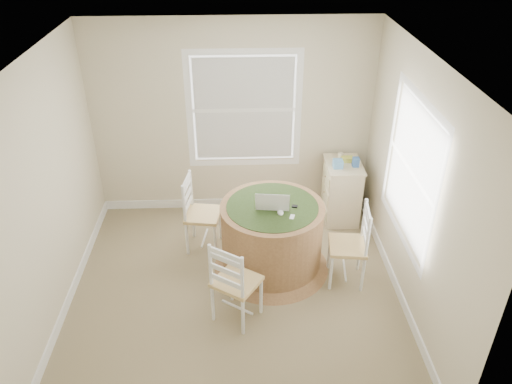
{
  "coord_description": "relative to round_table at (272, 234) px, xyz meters",
  "views": [
    {
      "loc": [
        0.05,
        -4.15,
        3.82
      ],
      "look_at": [
        0.25,
        0.45,
        1.03
      ],
      "focal_mm": 35.0,
      "sensor_mm": 36.0,
      "label": 1
    }
  ],
  "objects": [
    {
      "name": "tissue_box",
      "position": [
        0.88,
        0.9,
        0.42
      ],
      "size": [
        0.12,
        0.12,
        0.1
      ],
      "primitive_type": "cube",
      "rotation": [
        0.0,
        0.0,
        -0.01
      ],
      "color": "#5F9FD9",
      "rests_on": "corner_chest"
    },
    {
      "name": "chair_right",
      "position": [
        0.82,
        -0.27,
        0.02
      ],
      "size": [
        0.45,
        0.46,
        0.95
      ],
      "primitive_type": null,
      "rotation": [
        0.0,
        0.0,
        -1.69
      ],
      "color": "white",
      "rests_on": "ground"
    },
    {
      "name": "room",
      "position": [
        -0.26,
        -0.3,
        0.84
      ],
      "size": [
        3.64,
        3.64,
        2.64
      ],
      "color": "#8E7D5A",
      "rests_on": "ground"
    },
    {
      "name": "mouse",
      "position": [
        0.08,
        -0.15,
        0.39
      ],
      "size": [
        0.09,
        0.12,
        0.04
      ],
      "primitive_type": "ellipsoid",
      "rotation": [
        0.0,
        0.0,
        -0.28
      ],
      "color": "white",
      "rests_on": "round_table"
    },
    {
      "name": "phone",
      "position": [
        0.2,
        -0.22,
        0.38
      ],
      "size": [
        0.07,
        0.1,
        0.02
      ],
      "primitive_type": "cube",
      "rotation": [
        0.0,
        0.0,
        -0.28
      ],
      "color": "#B7BABF",
      "rests_on": "round_table"
    },
    {
      "name": "chair_near",
      "position": [
        -0.41,
        -0.8,
        0.02
      ],
      "size": [
        0.57,
        0.57,
        0.95
      ],
      "primitive_type": null,
      "rotation": [
        0.0,
        0.0,
        2.55
      ],
      "color": "white",
      "rests_on": "ground"
    },
    {
      "name": "box_yellow",
      "position": [
        1.05,
        1.07,
        0.4
      ],
      "size": [
        0.15,
        0.1,
        0.06
      ],
      "primitive_type": "cube",
      "rotation": [
        0.0,
        0.0,
        -0.01
      ],
      "color": "#C9CE48",
      "rests_on": "corner_chest"
    },
    {
      "name": "round_table",
      "position": [
        0.0,
        0.0,
        0.0
      ],
      "size": [
        1.35,
        1.35,
        0.84
      ],
      "rotation": [
        0.0,
        0.0,
        -0.28
      ],
      "color": "#996D44",
      "rests_on": "ground"
    },
    {
      "name": "keys",
      "position": [
        0.25,
        -0.03,
        0.39
      ],
      "size": [
        0.07,
        0.06,
        0.02
      ],
      "primitive_type": "cube",
      "rotation": [
        0.0,
        0.0,
        -0.28
      ],
      "color": "black",
      "rests_on": "round_table"
    },
    {
      "name": "cup_cream",
      "position": [
        0.96,
        1.13,
        0.41
      ],
      "size": [
        0.07,
        0.07,
        0.09
      ],
      "primitive_type": "cylinder",
      "color": "beige",
      "rests_on": "corner_chest"
    },
    {
      "name": "corner_chest",
      "position": [
        0.99,
        0.99,
        -0.04
      ],
      "size": [
        0.47,
        0.62,
        0.82
      ],
      "rotation": [
        0.0,
        0.0,
        -0.01
      ],
      "color": "beige",
      "rests_on": "ground"
    },
    {
      "name": "laptop",
      "position": [
        0.0,
        -0.01,
        0.42
      ],
      "size": [
        0.4,
        0.36,
        0.25
      ],
      "rotation": [
        0.0,
        0.0,
        3.02
      ],
      "color": "white",
      "rests_on": "round_table"
    },
    {
      "name": "chair_left",
      "position": [
        -0.8,
        0.42,
        0.02
      ],
      "size": [
        0.46,
        0.47,
        0.95
      ],
      "primitive_type": null,
      "rotation": [
        0.0,
        0.0,
        1.42
      ],
      "color": "white",
      "rests_on": "ground"
    },
    {
      "name": "box_blue",
      "position": [
        1.13,
        0.91,
        0.43
      ],
      "size": [
        0.08,
        0.08,
        0.12
      ],
      "primitive_type": "cube",
      "rotation": [
        0.0,
        0.0,
        -0.01
      ],
      "color": "#3864A8",
      "rests_on": "corner_chest"
    }
  ]
}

